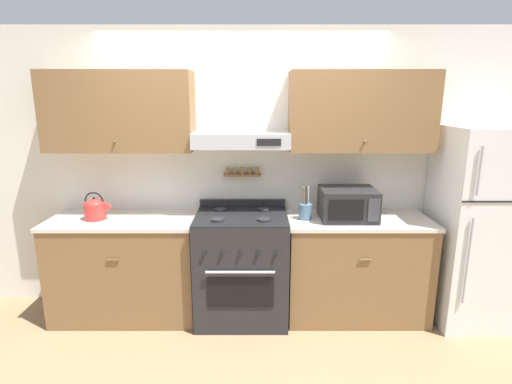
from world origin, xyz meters
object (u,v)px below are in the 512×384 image
at_px(tea_kettle, 97,208).
at_px(stove_range, 244,266).
at_px(utensil_crock, 307,211).
at_px(refrigerator, 488,227).
at_px(microwave, 350,204).

bearing_deg(tea_kettle, stove_range, -0.38).
xyz_separation_m(tea_kettle, utensil_crock, (1.81, 0.00, -0.02)).
bearing_deg(refrigerator, stove_range, 179.61).
distance_m(stove_range, utensil_crock, 0.75).
relative_size(tea_kettle, microwave, 0.52).
bearing_deg(stove_range, utensil_crock, 0.88).
bearing_deg(tea_kettle, utensil_crock, 0.00).
bearing_deg(tea_kettle, microwave, 0.47).
height_order(refrigerator, utensil_crock, refrigerator).
bearing_deg(utensil_crock, tea_kettle, -180.00).
bearing_deg(microwave, tea_kettle, -179.53).
xyz_separation_m(refrigerator, utensil_crock, (-1.56, 0.02, 0.13)).
xyz_separation_m(stove_range, microwave, (0.92, 0.03, 0.57)).
distance_m(stove_range, refrigerator, 2.14).
distance_m(tea_kettle, microwave, 2.18).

